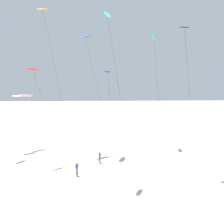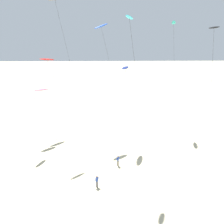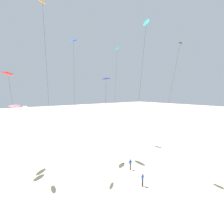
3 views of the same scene
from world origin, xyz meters
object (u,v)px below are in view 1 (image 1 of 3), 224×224
at_px(kite_black, 185,31).
at_px(kite_orange, 43,13).
at_px(kite_blue, 85,38).
at_px(kite_flyer_middle, 77,168).
at_px(kite_flyer_nearest, 100,157).
at_px(kite_cyan, 108,19).
at_px(kite_pink, 26,96).
at_px(kite_red, 33,70).
at_px(kite_navy, 108,72).
at_px(kite_white, 17,97).
at_px(kite_teal, 154,39).

distance_m(kite_black, kite_orange, 23.52).
distance_m(kite_blue, kite_flyer_middle, 25.61).
bearing_deg(kite_flyer_nearest, kite_blue, 101.87).
distance_m(kite_cyan, kite_flyer_middle, 20.43).
xyz_separation_m(kite_pink, kite_red, (0.46, 4.23, 4.73)).
bearing_deg(kite_black, kite_navy, 148.29).
bearing_deg(kite_pink, kite_flyer_nearest, -37.09).
relative_size(kite_navy, kite_flyer_middle, 8.30).
distance_m(kite_red, kite_white, 10.02).
relative_size(kite_pink, kite_flyer_nearest, 5.89).
relative_size(kite_black, kite_teal, 0.95).
bearing_deg(kite_flyer_middle, kite_flyer_nearest, 60.57).
bearing_deg(kite_pink, kite_orange, -23.46).
distance_m(kite_teal, kite_flyer_nearest, 27.70).
bearing_deg(kite_teal, kite_white, -156.32).
bearing_deg(kite_navy, kite_pink, 171.07).
bearing_deg(kite_red, kite_cyan, -48.60).
xyz_separation_m(kite_pink, kite_navy, (14.63, -2.30, 4.11)).
xyz_separation_m(kite_teal, kite_blue, (-13.54, -4.32, -0.55)).
bearing_deg(kite_cyan, kite_orange, 136.81).
relative_size(kite_red, kite_teal, 0.69).
xyz_separation_m(kite_red, kite_orange, (3.37, -5.89, 9.36)).
relative_size(kite_teal, kite_white, 2.14).
xyz_separation_m(kite_black, kite_flyer_middle, (-15.56, -6.11, -18.58)).
bearing_deg(kite_teal, kite_cyan, -119.21).
bearing_deg(kite_black, kite_red, 152.09).
bearing_deg(kite_teal, kite_orange, -159.28).
relative_size(kite_cyan, kite_blue, 1.03).
distance_m(kite_red, kite_orange, 11.56).
height_order(kite_orange, kite_flyer_middle, kite_orange).
relative_size(kite_black, kite_navy, 1.46).
relative_size(kite_cyan, kite_orange, 0.87).
xyz_separation_m(kite_white, kite_flyer_nearest, (13.34, -5.31, -8.76)).
bearing_deg(kite_orange, kite_red, 119.76).
bearing_deg(kite_white, kite_flyer_nearest, -21.69).
height_order(kite_black, kite_red, kite_black).
bearing_deg(kite_pink, kite_blue, 9.24).
distance_m(kite_red, kite_blue, 12.02).
bearing_deg(kite_pink, kite_white, -92.12).
xyz_separation_m(kite_red, kite_white, (-0.63, -8.87, -4.60)).
relative_size(kite_teal, kite_orange, 0.87).
distance_m(kite_blue, kite_white, 16.34).
xyz_separation_m(kite_teal, kite_flyer_middle, (-14.09, -21.33, -19.70)).
bearing_deg(kite_flyer_middle, kite_white, 134.23).
height_order(kite_black, kite_white, kite_black).
relative_size(kite_teal, kite_flyer_nearest, 12.78).
relative_size(kite_red, kite_flyer_middle, 8.84).
bearing_deg(kite_black, kite_cyan, -167.97).
bearing_deg(kite_white, kite_pink, 87.88).
relative_size(kite_black, kite_blue, 0.97).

